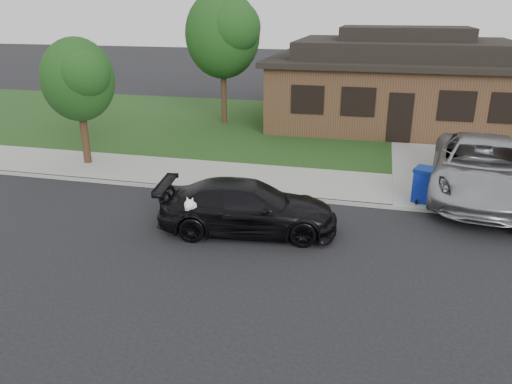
# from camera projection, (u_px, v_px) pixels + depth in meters

# --- Properties ---
(ground) EXTENTS (120.00, 120.00, 0.00)m
(ground) POSITION_uv_depth(u_px,v_px,m) (241.00, 246.00, 12.61)
(ground) COLOR black
(ground) RESTS_ON ground
(sidewalk) EXTENTS (60.00, 3.00, 0.12)m
(sidewalk) POSITION_uv_depth(u_px,v_px,m) (280.00, 181.00, 17.13)
(sidewalk) COLOR gray
(sidewalk) RESTS_ON ground
(curb) EXTENTS (60.00, 0.12, 0.12)m
(curb) POSITION_uv_depth(u_px,v_px,m) (271.00, 196.00, 15.77)
(curb) COLOR gray
(curb) RESTS_ON ground
(lawn) EXTENTS (60.00, 13.00, 0.13)m
(lawn) POSITION_uv_depth(u_px,v_px,m) (312.00, 129.00, 24.40)
(lawn) COLOR #193814
(lawn) RESTS_ON ground
(driveway) EXTENTS (4.50, 13.00, 0.14)m
(driveway) POSITION_uv_depth(u_px,v_px,m) (448.00, 153.00, 20.31)
(driveway) COLOR gray
(driveway) RESTS_ON ground
(sedan) EXTENTS (4.97, 2.59, 1.38)m
(sedan) POSITION_uv_depth(u_px,v_px,m) (248.00, 207.00, 13.25)
(sedan) COLOR black
(sedan) RESTS_ON ground
(minivan) EXTENTS (3.68, 6.63, 1.75)m
(minivan) POSITION_uv_depth(u_px,v_px,m) (482.00, 168.00, 15.36)
(minivan) COLOR #9D9FA4
(minivan) RESTS_ON driveway
(recycling_bin) EXTENTS (0.82, 0.82, 1.07)m
(recycling_bin) POSITION_uv_depth(u_px,v_px,m) (425.00, 185.00, 14.97)
(recycling_bin) COLOR #0D2298
(recycling_bin) RESTS_ON sidewalk
(house) EXTENTS (12.60, 8.60, 4.65)m
(house) POSITION_uv_depth(u_px,v_px,m) (400.00, 83.00, 24.58)
(house) COLOR #422B1C
(house) RESTS_ON ground
(tree_0) EXTENTS (3.78, 3.60, 6.34)m
(tree_0) POSITION_uv_depth(u_px,v_px,m) (225.00, 33.00, 23.72)
(tree_0) COLOR #332114
(tree_0) RESTS_ON ground
(tree_2) EXTENTS (2.73, 2.60, 4.59)m
(tree_2) POSITION_uv_depth(u_px,v_px,m) (79.00, 79.00, 17.78)
(tree_2) COLOR #332114
(tree_2) RESTS_ON ground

